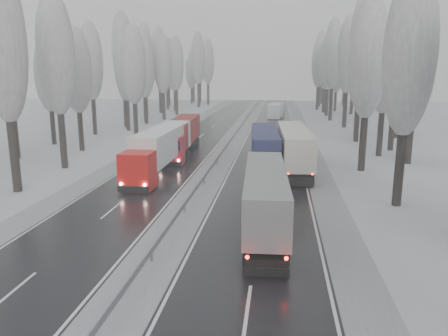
% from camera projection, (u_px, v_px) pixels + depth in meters
% --- Properties ---
extents(ground, '(260.00, 260.00, 0.00)m').
position_uv_depth(ground, '(125.00, 301.00, 18.68)').
color(ground, silver).
rests_on(ground, ground).
extents(carriageway_right, '(7.50, 200.00, 0.03)m').
position_uv_depth(carriageway_right, '(268.00, 162.00, 47.08)').
color(carriageway_right, black).
rests_on(carriageway_right, ground).
extents(carriageway_left, '(7.50, 200.00, 0.03)m').
position_uv_depth(carriageway_left, '(173.00, 159.00, 48.36)').
color(carriageway_left, black).
rests_on(carriageway_left, ground).
extents(median_slush, '(3.00, 200.00, 0.04)m').
position_uv_depth(median_slush, '(220.00, 161.00, 47.72)').
color(median_slush, '#AAACB2').
rests_on(median_slush, ground).
extents(shoulder_right, '(2.40, 200.00, 0.04)m').
position_uv_depth(shoulder_right, '(314.00, 163.00, 46.47)').
color(shoulder_right, '#AAACB2').
rests_on(shoulder_right, ground).
extents(shoulder_left, '(2.40, 200.00, 0.04)m').
position_uv_depth(shoulder_left, '(130.00, 158.00, 48.97)').
color(shoulder_left, '#AAACB2').
rests_on(shoulder_left, ground).
extents(median_guardrail, '(0.12, 200.00, 0.76)m').
position_uv_depth(median_guardrail, '(220.00, 155.00, 47.58)').
color(median_guardrail, slate).
rests_on(median_guardrail, ground).
extents(tree_16, '(3.60, 3.60, 16.53)m').
position_uv_depth(tree_16, '(410.00, 55.00, 29.68)').
color(tree_16, black).
rests_on(tree_16, ground).
extents(tree_18, '(3.60, 3.60, 16.58)m').
position_uv_depth(tree_18, '(369.00, 59.00, 40.74)').
color(tree_18, black).
rests_on(tree_18, ground).
extents(tree_19, '(3.60, 3.60, 14.57)m').
position_uv_depth(tree_19, '(416.00, 73.00, 44.22)').
color(tree_19, black).
rests_on(tree_19, ground).
extents(tree_20, '(3.60, 3.60, 15.71)m').
position_uv_depth(tree_20, '(386.00, 66.00, 48.32)').
color(tree_20, black).
rests_on(tree_20, ground).
extents(tree_21, '(3.60, 3.60, 18.62)m').
position_uv_depth(tree_21, '(398.00, 50.00, 51.51)').
color(tree_21, black).
rests_on(tree_21, ground).
extents(tree_22, '(3.60, 3.60, 15.86)m').
position_uv_depth(tree_22, '(361.00, 66.00, 58.51)').
color(tree_22, black).
rests_on(tree_22, ground).
extents(tree_23, '(3.60, 3.60, 13.55)m').
position_uv_depth(tree_23, '(401.00, 77.00, 61.93)').
color(tree_23, black).
rests_on(tree_23, ground).
extents(tree_24, '(3.60, 3.60, 20.49)m').
position_uv_depth(tree_24, '(362.00, 45.00, 63.00)').
color(tree_24, black).
rests_on(tree_24, ground).
extents(tree_25, '(3.60, 3.60, 19.44)m').
position_uv_depth(tree_25, '(403.00, 51.00, 66.18)').
color(tree_25, black).
rests_on(tree_25, ground).
extents(tree_26, '(3.60, 3.60, 18.78)m').
position_uv_depth(tree_26, '(348.00, 56.00, 73.21)').
color(tree_26, black).
rests_on(tree_26, ground).
extents(tree_27, '(3.60, 3.60, 17.62)m').
position_uv_depth(tree_27, '(386.00, 61.00, 76.37)').
color(tree_27, black).
rests_on(tree_27, ground).
extents(tree_28, '(3.60, 3.60, 19.62)m').
position_uv_depth(tree_28, '(333.00, 55.00, 83.58)').
color(tree_28, black).
rests_on(tree_28, ground).
extents(tree_29, '(3.60, 3.60, 18.11)m').
position_uv_depth(tree_29, '(369.00, 60.00, 86.76)').
color(tree_29, black).
rests_on(tree_29, ground).
extents(tree_30, '(3.60, 3.60, 17.86)m').
position_uv_depth(tree_30, '(329.00, 62.00, 93.24)').
color(tree_30, black).
rests_on(tree_30, ground).
extents(tree_31, '(3.60, 3.60, 18.58)m').
position_uv_depth(tree_31, '(354.00, 60.00, 96.29)').
color(tree_31, black).
rests_on(tree_31, ground).
extents(tree_32, '(3.60, 3.60, 17.33)m').
position_uv_depth(tree_32, '(326.00, 64.00, 100.57)').
color(tree_32, black).
rests_on(tree_32, ground).
extents(tree_33, '(3.60, 3.60, 14.33)m').
position_uv_depth(tree_33, '(337.00, 72.00, 104.48)').
color(tree_33, black).
rests_on(tree_33, ground).
extents(tree_34, '(3.60, 3.60, 17.63)m').
position_uv_depth(tree_34, '(319.00, 63.00, 107.52)').
color(tree_34, black).
rests_on(tree_34, ground).
extents(tree_35, '(3.60, 3.60, 18.25)m').
position_uv_depth(tree_35, '(355.00, 62.00, 110.18)').
color(tree_35, black).
rests_on(tree_35, ground).
extents(tree_36, '(3.60, 3.60, 20.23)m').
position_uv_depth(tree_36, '(321.00, 58.00, 116.53)').
color(tree_36, black).
rests_on(tree_36, ground).
extents(tree_37, '(3.60, 3.60, 16.37)m').
position_uv_depth(tree_37, '(345.00, 67.00, 120.08)').
color(tree_37, black).
rests_on(tree_37, ground).
extents(tree_38, '(3.60, 3.60, 17.97)m').
position_uv_depth(tree_38, '(323.00, 64.00, 126.86)').
color(tree_38, black).
rests_on(tree_38, ground).
extents(tree_39, '(3.60, 3.60, 16.19)m').
position_uv_depth(tree_39, '(332.00, 68.00, 130.64)').
color(tree_39, black).
rests_on(tree_39, ground).
extents(tree_56, '(3.60, 3.60, 18.12)m').
position_uv_depth(tree_56, '(2.00, 43.00, 33.13)').
color(tree_56, black).
rests_on(tree_56, ground).
extents(tree_58, '(3.60, 3.60, 17.21)m').
position_uv_depth(tree_58, '(56.00, 55.00, 41.89)').
color(tree_58, black).
rests_on(tree_58, ground).
extents(tree_59, '(3.60, 3.60, 18.41)m').
position_uv_depth(tree_59, '(6.00, 49.00, 46.53)').
color(tree_59, black).
rests_on(tree_59, ground).
extents(tree_60, '(3.60, 3.60, 14.84)m').
position_uv_depth(tree_60, '(77.00, 71.00, 51.86)').
color(tree_60, black).
rests_on(tree_60, ground).
extents(tree_61, '(3.60, 3.60, 13.95)m').
position_uv_depth(tree_61, '(49.00, 76.00, 56.57)').
color(tree_61, black).
rests_on(tree_61, ground).
extents(tree_62, '(3.60, 3.60, 16.04)m').
position_uv_depth(tree_62, '(133.00, 65.00, 60.46)').
color(tree_62, black).
rests_on(tree_62, ground).
extents(tree_63, '(3.60, 3.60, 16.88)m').
position_uv_depth(tree_63, '(91.00, 62.00, 65.18)').
color(tree_63, black).
rests_on(tree_63, ground).
extents(tree_64, '(3.60, 3.60, 15.42)m').
position_uv_depth(tree_64, '(126.00, 69.00, 69.77)').
color(tree_64, black).
rests_on(tree_64, ground).
extents(tree_65, '(3.60, 3.60, 19.48)m').
position_uv_depth(tree_65, '(123.00, 53.00, 73.30)').
color(tree_65, black).
rests_on(tree_65, ground).
extents(tree_66, '(3.60, 3.60, 15.23)m').
position_uv_depth(tree_66, '(144.00, 69.00, 79.11)').
color(tree_66, black).
rests_on(tree_66, ground).
extents(tree_67, '(3.60, 3.60, 17.09)m').
position_uv_depth(tree_67, '(144.00, 63.00, 82.89)').
color(tree_67, black).
rests_on(tree_67, ground).
extents(tree_68, '(3.60, 3.60, 16.65)m').
position_uv_depth(tree_68, '(163.00, 65.00, 85.27)').
color(tree_68, black).
rests_on(tree_68, ground).
extents(tree_69, '(3.60, 3.60, 19.35)m').
position_uv_depth(tree_69, '(144.00, 56.00, 89.36)').
color(tree_69, black).
rests_on(tree_69, ground).
extents(tree_70, '(3.60, 3.60, 17.09)m').
position_uv_depth(tree_70, '(176.00, 64.00, 94.93)').
color(tree_70, black).
rests_on(tree_70, ground).
extents(tree_71, '(3.60, 3.60, 19.61)m').
position_uv_depth(tree_71, '(159.00, 57.00, 99.04)').
color(tree_71, black).
rests_on(tree_71, ground).
extents(tree_72, '(3.60, 3.60, 15.11)m').
position_uv_depth(tree_72, '(174.00, 70.00, 104.58)').
color(tree_72, black).
rests_on(tree_72, ground).
extents(tree_73, '(3.60, 3.60, 17.22)m').
position_uv_depth(tree_73, '(167.00, 65.00, 108.51)').
color(tree_73, black).
rests_on(tree_73, ground).
extents(tree_74, '(3.60, 3.60, 19.68)m').
position_uv_depth(tree_74, '(198.00, 59.00, 113.92)').
color(tree_74, black).
rests_on(tree_74, ground).
extents(tree_75, '(3.60, 3.60, 18.60)m').
position_uv_depth(tree_75, '(168.00, 62.00, 119.05)').
color(tree_75, black).
rests_on(tree_75, ground).
extents(tree_76, '(3.60, 3.60, 18.55)m').
position_uv_depth(tree_76, '(208.00, 62.00, 123.04)').
color(tree_76, black).
rests_on(tree_76, ground).
extents(tree_77, '(3.60, 3.60, 14.32)m').
position_uv_depth(tree_77, '(191.00, 72.00, 128.19)').
color(tree_77, black).
rests_on(tree_77, ground).
extents(tree_78, '(3.60, 3.60, 19.55)m').
position_uv_depth(tree_78, '(200.00, 60.00, 129.71)').
color(tree_78, black).
rests_on(tree_78, ground).
extents(tree_79, '(3.60, 3.60, 17.07)m').
position_uv_depth(tree_79, '(193.00, 66.00, 134.27)').
color(tree_79, black).
rests_on(tree_79, ground).
extents(truck_grey_tarp, '(3.05, 15.09, 3.85)m').
position_uv_depth(truck_grey_tarp, '(265.00, 192.00, 27.30)').
color(truck_grey_tarp, '#525358').
rests_on(truck_grey_tarp, ground).
extents(truck_blue_box, '(3.47, 15.50, 3.95)m').
position_uv_depth(truck_blue_box, '(264.00, 145.00, 44.12)').
color(truck_blue_box, '#1F1F4F').
rests_on(truck_blue_box, ground).
extents(truck_cream_box, '(3.39, 16.55, 4.22)m').
position_uv_depth(truck_cream_box, '(293.00, 145.00, 43.09)').
color(truck_cream_box, '#B2AF9E').
rests_on(truck_cream_box, ground).
extents(box_truck_distant, '(3.53, 8.37, 3.03)m').
position_uv_depth(box_truck_distant, '(276.00, 111.00, 90.29)').
color(box_truck_distant, silver).
rests_on(box_truck_distant, ground).
extents(truck_red_white, '(2.74, 16.33, 4.18)m').
position_uv_depth(truck_red_white, '(160.00, 147.00, 41.90)').
color(truck_red_white, red).
rests_on(truck_red_white, ground).
extents(truck_red_red, '(3.39, 15.81, 4.03)m').
position_uv_depth(truck_red_red, '(182.00, 134.00, 51.29)').
color(truck_red_red, '#9F0919').
rests_on(truck_red_red, ground).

